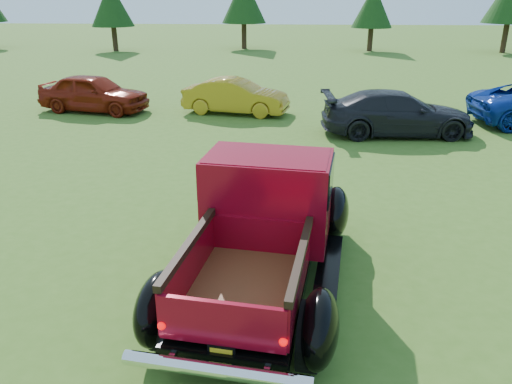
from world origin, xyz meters
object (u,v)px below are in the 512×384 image
(tree_west, at_px, (111,4))
(pickup_truck, at_px, (268,217))
(show_car_red, at_px, (94,93))
(show_car_yellow, at_px, (236,96))
(tree_mid_left, at_px, (244,0))
(show_car_grey, at_px, (397,113))
(tree_mid_right, at_px, (373,6))

(tree_west, height_order, pickup_truck, tree_west)
(show_car_red, xyz_separation_m, show_car_yellow, (5.00, -0.01, -0.06))
(tree_west, xyz_separation_m, show_car_red, (5.50, -18.92, -2.46))
(tree_mid_left, bearing_deg, show_car_grey, -74.45)
(tree_mid_right, bearing_deg, show_car_grey, -96.38)
(tree_west, relative_size, pickup_truck, 0.89)
(pickup_truck, xyz_separation_m, show_car_grey, (3.47, 7.99, -0.23))
(tree_mid_left, height_order, show_car_grey, tree_mid_left)
(show_car_grey, bearing_deg, show_car_red, 72.64)
(show_car_yellow, bearing_deg, tree_mid_right, -9.33)
(pickup_truck, relative_size, show_car_grey, 1.17)
(pickup_truck, bearing_deg, show_car_red, 130.08)
(tree_mid_right, bearing_deg, pickup_truck, -101.13)
(tree_mid_left, xyz_separation_m, show_car_red, (-3.50, -20.92, -2.73))
(tree_mid_left, distance_m, pickup_truck, 31.59)
(pickup_truck, distance_m, show_car_yellow, 10.53)
(tree_west, distance_m, tree_mid_right, 18.03)
(show_car_grey, bearing_deg, show_car_yellow, 60.47)
(tree_west, distance_m, show_car_yellow, 21.79)
(show_car_red, bearing_deg, tree_west, 28.11)
(pickup_truck, distance_m, show_car_red, 12.30)
(tree_mid_left, bearing_deg, pickup_truck, -84.48)
(tree_mid_left, xyz_separation_m, tree_mid_right, (9.00, -1.00, -0.41))
(tree_mid_right, xyz_separation_m, show_car_red, (-12.50, -19.92, -2.32))
(tree_west, distance_m, show_car_grey, 26.50)
(show_car_red, height_order, show_car_grey, show_car_red)
(tree_west, xyz_separation_m, tree_mid_left, (9.00, 2.00, 0.27))
(tree_mid_left, bearing_deg, tree_mid_right, -6.34)
(tree_mid_left, bearing_deg, show_car_yellow, -85.90)
(tree_west, height_order, show_car_yellow, tree_west)
(tree_mid_left, relative_size, show_car_red, 1.31)
(pickup_truck, relative_size, show_car_red, 1.35)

